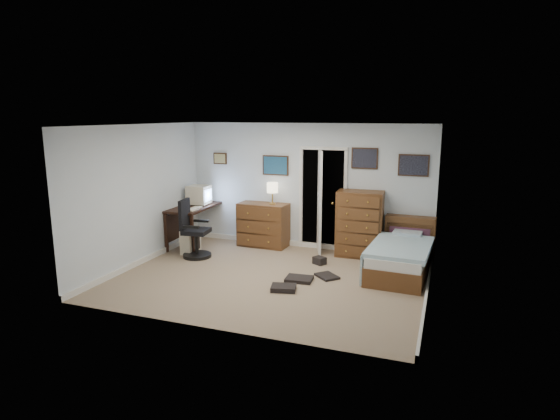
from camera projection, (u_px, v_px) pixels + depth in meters
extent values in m
cube|color=gray|center=(270.00, 279.00, 7.76)|extent=(5.00, 4.00, 0.02)
cube|color=black|center=(195.00, 207.00, 9.60)|extent=(0.71, 1.45, 0.04)
cube|color=black|center=(166.00, 233.00, 9.15)|extent=(0.06, 0.06, 0.78)
cube|color=black|center=(192.00, 235.00, 8.98)|extent=(0.06, 0.06, 0.78)
cube|color=black|center=(198.00, 219.00, 10.40)|extent=(0.06, 0.06, 0.78)
cube|color=black|center=(222.00, 220.00, 10.22)|extent=(0.06, 0.06, 0.78)
cube|color=black|center=(182.00, 223.00, 9.77)|extent=(0.08, 1.32, 0.55)
cube|color=beige|center=(199.00, 195.00, 9.69)|extent=(0.43, 0.41, 0.37)
cube|color=#8CB2F2|center=(208.00, 195.00, 9.62)|extent=(0.02, 0.31, 0.24)
cube|color=beige|center=(199.00, 204.00, 9.73)|extent=(0.28, 0.28, 0.02)
cube|color=beige|center=(194.00, 209.00, 9.21)|extent=(0.18, 0.44, 0.03)
cube|color=beige|center=(190.00, 240.00, 9.14)|extent=(0.24, 0.47, 0.49)
cube|color=black|center=(196.00, 241.00, 9.11)|extent=(0.02, 0.33, 0.38)
cylinder|color=black|center=(197.00, 255.00, 8.90)|extent=(0.60, 0.60, 0.06)
cylinder|color=black|center=(197.00, 244.00, 8.85)|extent=(0.07, 0.07, 0.41)
cube|color=black|center=(196.00, 231.00, 8.80)|extent=(0.51, 0.51, 0.08)
cube|color=black|center=(184.00, 214.00, 8.79)|extent=(0.11, 0.42, 0.57)
cube|color=black|center=(191.00, 227.00, 8.54)|extent=(0.31, 0.09, 0.04)
cube|color=black|center=(201.00, 221.00, 9.01)|extent=(0.31, 0.09, 0.04)
cube|color=maroon|center=(211.00, 218.00, 10.54)|extent=(0.16, 0.16, 0.74)
cube|color=brown|center=(263.00, 225.00, 9.59)|extent=(1.02, 0.55, 0.89)
cylinder|color=gold|center=(272.00, 203.00, 9.43)|extent=(0.14, 0.14, 0.02)
cylinder|color=gold|center=(272.00, 197.00, 9.40)|extent=(0.03, 0.03, 0.27)
cylinder|color=beige|center=(272.00, 188.00, 9.36)|extent=(0.23, 0.23, 0.20)
cube|color=black|center=(327.00, 197.00, 9.56)|extent=(0.90, 0.60, 2.00)
cube|color=white|center=(301.00, 199.00, 9.41)|extent=(0.06, 0.05, 2.00)
cube|color=white|center=(345.00, 201.00, 9.10)|extent=(0.06, 0.05, 2.00)
cube|color=white|center=(324.00, 148.00, 9.05)|extent=(0.96, 0.05, 0.06)
cube|color=white|center=(319.00, 201.00, 9.17)|extent=(0.31, 0.77, 2.00)
sphere|color=gold|center=(333.00, 203.00, 8.93)|extent=(0.06, 0.06, 0.06)
cube|color=brown|center=(360.00, 224.00, 8.86)|extent=(0.88, 0.54, 1.26)
cube|color=brown|center=(410.00, 238.00, 8.71)|extent=(0.92, 0.25, 0.82)
cube|color=black|center=(410.00, 230.00, 8.62)|extent=(0.84, 0.11, 0.27)
cube|color=maroon|center=(410.00, 232.00, 8.63)|extent=(0.73, 0.13, 0.20)
cube|color=brown|center=(400.00, 265.00, 7.93)|extent=(1.00, 1.85, 0.31)
cube|color=white|center=(401.00, 252.00, 7.88)|extent=(0.96, 1.81, 0.16)
cube|color=#65A0BC|center=(401.00, 247.00, 7.78)|extent=(1.04, 1.58, 0.09)
cube|color=#65A0BC|center=(371.00, 258.00, 8.01)|extent=(0.12, 1.53, 0.49)
cube|color=#779CBF|center=(407.00, 234.00, 8.46)|extent=(0.51, 0.37, 0.12)
cube|color=#331E11|center=(220.00, 158.00, 9.87)|extent=(0.30, 0.03, 0.24)
cube|color=#8F734E|center=(220.00, 159.00, 9.85)|extent=(0.25, 0.01, 0.19)
cube|color=#331E11|center=(276.00, 165.00, 9.47)|extent=(0.55, 0.03, 0.40)
cube|color=#0B2551|center=(275.00, 165.00, 9.45)|extent=(0.50, 0.01, 0.35)
cube|color=#331E11|center=(365.00, 158.00, 8.82)|extent=(0.50, 0.03, 0.40)
cube|color=black|center=(364.00, 158.00, 8.81)|extent=(0.45, 0.01, 0.35)
cube|color=#331E11|center=(414.00, 165.00, 8.54)|extent=(0.55, 0.03, 0.40)
cube|color=black|center=(414.00, 165.00, 8.53)|extent=(0.50, 0.01, 0.35)
cube|color=black|center=(284.00, 288.00, 7.21)|extent=(0.44, 0.36, 0.08)
cube|color=black|center=(319.00, 261.00, 8.47)|extent=(0.27, 0.25, 0.13)
cube|color=black|center=(299.00, 279.00, 7.63)|extent=(0.45, 0.36, 0.06)
cube|color=black|center=(327.00, 276.00, 7.79)|extent=(0.47, 0.47, 0.04)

